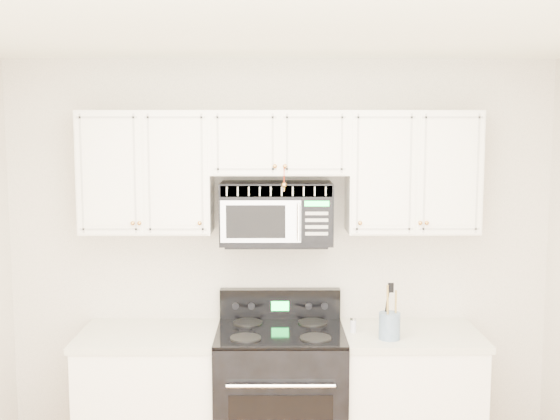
{
  "coord_description": "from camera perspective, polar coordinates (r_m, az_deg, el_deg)",
  "views": [
    {
      "loc": [
        -0.02,
        -2.75,
        2.17
      ],
      "look_at": [
        0.0,
        1.3,
        1.69
      ],
      "focal_mm": 45.0,
      "sensor_mm": 36.0,
      "label": 1
    }
  ],
  "objects": [
    {
      "name": "room",
      "position": [
        2.89,
        0.16,
        -10.79
      ],
      "size": [
        3.51,
        3.51,
        2.61
      ],
      "color": "#94623D",
      "rests_on": "ground"
    },
    {
      "name": "base_cabinet_left",
      "position": [
        4.6,
        -10.41,
        -15.63
      ],
      "size": [
        0.86,
        0.65,
        0.92
      ],
      "color": "white",
      "rests_on": "ground"
    },
    {
      "name": "base_cabinet_right",
      "position": [
        4.61,
        10.36,
        -15.58
      ],
      "size": [
        0.86,
        0.65,
        0.92
      ],
      "color": "white",
      "rests_on": "ground"
    },
    {
      "name": "range",
      "position": [
        4.5,
        0.03,
        -15.25
      ],
      "size": [
        0.78,
        0.71,
        1.13
      ],
      "color": "black",
      "rests_on": "ground"
    },
    {
      "name": "upper_cabinets",
      "position": [
        4.34,
        -0.02,
        3.63
      ],
      "size": [
        2.44,
        0.37,
        0.75
      ],
      "color": "white",
      "rests_on": "ground"
    },
    {
      "name": "microwave",
      "position": [
        4.36,
        -0.31,
        -0.23
      ],
      "size": [
        0.69,
        0.39,
        0.38
      ],
      "color": "black",
      "rests_on": "ground"
    },
    {
      "name": "utensil_crock",
      "position": [
        4.26,
        8.89,
        -9.23
      ],
      "size": [
        0.13,
        0.13,
        0.34
      ],
      "color": "slate",
      "rests_on": "base_cabinet_right"
    },
    {
      "name": "shaker_salt",
      "position": [
        4.37,
        5.98,
        -9.26
      ],
      "size": [
        0.04,
        0.04,
        0.09
      ],
      "color": "silver",
      "rests_on": "base_cabinet_right"
    },
    {
      "name": "shaker_pepper",
      "position": [
        4.43,
        8.48,
        -9.05
      ],
      "size": [
        0.04,
        0.04,
        0.1
      ],
      "color": "silver",
      "rests_on": "base_cabinet_right"
    }
  ]
}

